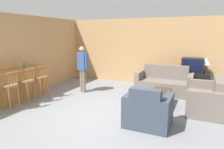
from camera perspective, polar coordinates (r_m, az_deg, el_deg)
ground_plane at (r=5.09m, az=-3.75°, el=-11.49°), size 24.00×24.00×0.00m
wall_back at (r=8.14m, az=8.42°, el=6.52°), size 9.40×0.08×2.60m
wall_left at (r=7.68m, az=-20.15°, el=5.66°), size 0.08×8.68×2.60m
bar_counter at (r=6.62m, az=-26.04°, el=-2.81°), size 0.55×2.28×0.95m
bar_chair_near at (r=5.84m, az=-26.99°, el=-3.72°), size 0.41×0.41×1.04m
bar_chair_mid at (r=6.20m, az=-22.90°, el=-2.55°), size 0.38×0.38×1.04m
bar_chair_far at (r=6.57m, az=-19.46°, el=-1.55°), size 0.44×0.44×1.04m
couch_far at (r=7.03m, az=14.64°, el=-2.53°), size 1.83×0.90×0.93m
armchair_near at (r=4.49m, az=10.23°, el=-10.28°), size 0.96×0.85×0.90m
loveseat_right at (r=5.75m, az=25.39°, el=-6.43°), size 0.82×1.43×0.89m
coffee_table at (r=5.71m, az=13.47°, el=-5.44°), size 0.51×1.07×0.42m
tv_unit at (r=7.67m, az=21.65°, el=-1.81°), size 1.19×0.49×0.66m
tv at (r=7.56m, az=21.97°, el=2.51°), size 0.71×0.43×0.51m
bottle at (r=6.67m, az=-23.73°, el=2.51°), size 0.07×0.07×0.23m
book_on_table at (r=5.57m, az=12.87°, el=-4.97°), size 0.21×0.20×0.03m
table_lamp at (r=7.55m, az=25.29°, el=3.35°), size 0.30×0.30×0.54m
person_by_window at (r=6.89m, az=-8.47°, el=2.28°), size 0.48×0.28×1.58m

